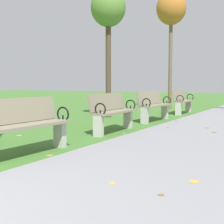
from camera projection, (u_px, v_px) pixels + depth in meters
park_bench_2 at (26, 124)px, 5.03m from camera, size 0.54×1.62×0.90m
park_bench_3 at (112, 111)px, 7.43m from camera, size 0.52×1.61×0.90m
park_bench_4 at (154, 105)px, 9.61m from camera, size 0.52×1.61×0.90m
park_bench_5 at (182, 101)px, 12.06m from camera, size 0.55×1.62×0.90m
tree_2 at (108, 11)px, 10.43m from camera, size 1.14×1.14×4.23m
tree_3 at (171, 10)px, 14.09m from camera, size 1.31×1.31×5.16m
scattered_leaves at (143, 142)px, 6.09m from camera, size 4.77×14.86×0.02m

